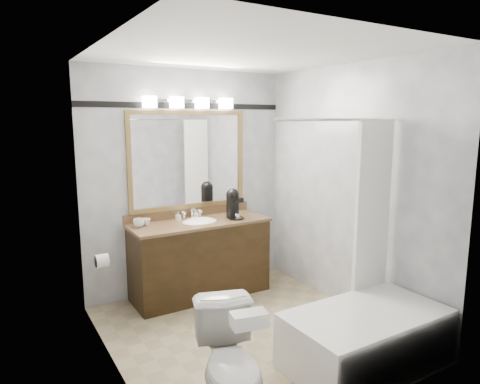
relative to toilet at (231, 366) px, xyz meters
name	(u,v)px	position (x,y,z in m)	size (l,w,h in m)	color
room	(249,200)	(0.70, 0.91, 0.88)	(2.42, 2.62, 2.52)	#978966
vanity	(200,257)	(0.70, 1.92, 0.07)	(1.53, 0.58, 0.97)	black
mirror	(188,160)	(0.70, 2.19, 1.13)	(1.40, 0.04, 1.10)	olive
vanity_light_bar	(189,102)	(0.70, 2.14, 1.76)	(1.02, 0.14, 0.12)	silver
accent_stripe	(187,106)	(0.70, 2.20, 1.73)	(2.40, 0.01, 0.06)	black
bathtub	(366,330)	(1.25, 0.01, -0.09)	(1.30, 0.75, 1.96)	white
tp_roll	(102,261)	(-0.44, 1.57, 0.33)	(0.12, 0.12, 0.11)	white
toilet	(231,366)	(0.00, 0.00, 0.00)	(0.41, 0.72, 0.74)	white
tissue_box	(249,319)	(0.00, -0.21, 0.41)	(0.22, 0.12, 0.09)	white
coffee_maker	(233,203)	(1.09, 1.86, 0.66)	(0.18, 0.22, 0.34)	black
cup_left	(139,223)	(0.05, 2.02, 0.53)	(0.11, 0.11, 0.09)	white
cup_right	(147,222)	(0.14, 2.04, 0.52)	(0.08, 0.08, 0.07)	white
soap_bottle_a	(178,216)	(0.51, 2.06, 0.53)	(0.05, 0.05, 0.10)	white
soap_bottle_b	(196,214)	(0.75, 2.12, 0.52)	(0.06, 0.06, 0.08)	white
soap_bar	(195,218)	(0.70, 2.04, 0.49)	(0.07, 0.05, 0.02)	beige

